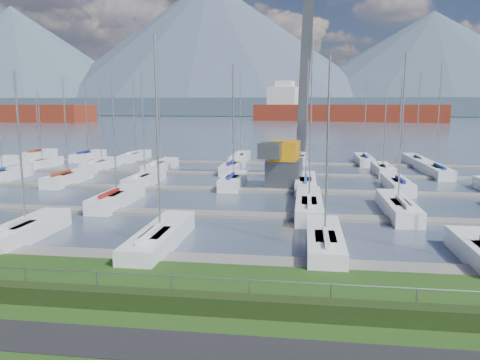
# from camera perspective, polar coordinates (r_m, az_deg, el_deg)

# --- Properties ---
(path) EXTENTS (160.00, 2.00, 0.04)m
(path) POSITION_cam_1_polar(r_m,az_deg,el_deg) (15.97, -7.76, -19.51)
(path) COLOR black
(path) RESTS_ON grass
(water) EXTENTS (800.00, 540.00, 0.20)m
(water) POSITION_cam_1_polar(r_m,az_deg,el_deg) (276.61, 7.04, 7.48)
(water) COLOR #445164
(hedge) EXTENTS (80.00, 0.70, 0.70)m
(hedge) POSITION_cam_1_polar(r_m,az_deg,el_deg) (18.08, -5.51, -14.69)
(hedge) COLOR black
(hedge) RESTS_ON grass
(fence) EXTENTS (80.00, 0.04, 0.04)m
(fence) POSITION_cam_1_polar(r_m,az_deg,el_deg) (18.11, -5.26, -11.73)
(fence) COLOR gray
(fence) RESTS_ON grass
(foothill) EXTENTS (900.00, 80.00, 12.00)m
(foothill) POSITION_cam_1_polar(r_m,az_deg,el_deg) (346.49, 7.23, 8.88)
(foothill) COLOR #3E4D5A
(foothill) RESTS_ON water
(mountains) EXTENTS (1190.00, 360.00, 115.00)m
(mountains) POSITION_cam_1_polar(r_m,az_deg,el_deg) (422.91, 8.49, 14.42)
(mountains) COLOR #485369
(mountains) RESTS_ON water
(docks) EXTENTS (90.00, 41.60, 0.25)m
(docks) POSITION_cam_1_polar(r_m,az_deg,el_deg) (43.37, 2.51, -1.26)
(docks) COLOR slate
(docks) RESTS_ON water
(crane) EXTENTS (5.00, 13.33, 22.35)m
(crane) POSITION_cam_1_polar(r_m,az_deg,el_deg) (45.83, 6.12, 6.25)
(crane) COLOR #4F5256
(crane) RESTS_ON water
(cargo_ship_mid) EXTENTS (90.18, 38.92, 21.50)m
(cargo_ship_mid) POSITION_cam_1_polar(r_m,az_deg,el_deg) (229.24, 11.90, 8.03)
(cargo_ship_mid) COLOR maroon
(cargo_ship_mid) RESTS_ON water
(sailboat_fleet) EXTENTS (75.68, 49.50, 13.74)m
(sailboat_fleet) POSITION_cam_1_polar(r_m,az_deg,el_deg) (44.96, 1.88, 6.41)
(sailboat_fleet) COLOR silver
(sailboat_fleet) RESTS_ON water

